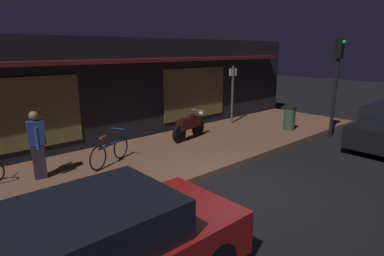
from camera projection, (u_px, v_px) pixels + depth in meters
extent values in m
plane|color=black|center=(239.00, 190.00, 7.48)|extent=(60.00, 60.00, 0.00)
cube|color=brown|center=(162.00, 156.00, 9.62)|extent=(18.00, 4.00, 0.15)
cube|color=black|center=(105.00, 89.00, 11.65)|extent=(18.00, 2.80, 3.60)
cube|color=brown|center=(22.00, 114.00, 8.62)|extent=(3.20, 0.04, 2.00)
cube|color=brown|center=(195.00, 93.00, 12.78)|extent=(3.20, 0.04, 2.00)
cube|color=#591919|center=(127.00, 61.00, 10.21)|extent=(16.20, 0.50, 0.12)
cylinder|color=black|center=(179.00, 134.00, 10.69)|extent=(0.61, 0.24, 0.60)
cylinder|color=black|center=(198.00, 128.00, 11.55)|extent=(0.61, 0.24, 0.60)
cube|color=black|center=(189.00, 123.00, 11.05)|extent=(1.13, 0.50, 0.36)
ellipsoid|color=black|center=(192.00, 116.00, 11.12)|extent=(0.48, 0.33, 0.20)
sphere|color=#F9EDB7|center=(201.00, 114.00, 11.57)|extent=(0.18, 0.18, 0.18)
cylinder|color=gray|center=(198.00, 110.00, 11.37)|extent=(0.14, 0.54, 0.03)
torus|color=black|center=(98.00, 158.00, 8.23)|extent=(0.61, 0.32, 0.66)
torus|color=black|center=(121.00, 147.00, 9.13)|extent=(0.61, 0.32, 0.66)
cube|color=#1E478C|center=(110.00, 145.00, 8.63)|extent=(0.83, 0.42, 0.06)
cube|color=brown|center=(103.00, 137.00, 8.34)|extent=(0.22, 0.16, 0.06)
cylinder|color=#1E478C|center=(118.00, 129.00, 8.92)|extent=(0.20, 0.39, 0.02)
cube|color=#28232D|center=(39.00, 161.00, 7.70)|extent=(0.31, 0.25, 0.85)
cube|color=navy|center=(36.00, 133.00, 7.53)|extent=(0.42, 0.29, 0.58)
sphere|color=#8C6647|center=(34.00, 116.00, 7.43)|extent=(0.22, 0.22, 0.22)
cylinder|color=navy|center=(35.00, 133.00, 7.76)|extent=(0.11, 0.11, 0.52)
cylinder|color=navy|center=(37.00, 138.00, 7.33)|extent=(0.11, 0.11, 0.52)
cylinder|color=#47474C|center=(232.00, 95.00, 13.31)|extent=(0.09, 0.09, 2.40)
cube|color=beige|center=(233.00, 72.00, 13.08)|extent=(0.44, 0.03, 0.30)
cylinder|color=#2D4C33|center=(289.00, 119.00, 12.39)|extent=(0.44, 0.44, 0.85)
cylinder|color=black|center=(290.00, 107.00, 12.28)|extent=(0.48, 0.48, 0.08)
cylinder|color=black|center=(335.00, 90.00, 11.46)|extent=(0.12, 0.12, 3.60)
cube|color=black|center=(339.00, 48.00, 11.11)|extent=(0.24, 0.24, 0.70)
sphere|color=#1ED838|center=(344.00, 42.00, 10.97)|extent=(0.16, 0.16, 0.16)
cylinder|color=black|center=(151.00, 219.00, 5.58)|extent=(0.64, 0.22, 0.64)
cube|color=black|center=(84.00, 229.00, 3.85)|extent=(2.20, 1.60, 0.64)
cylinder|color=black|center=(383.00, 127.00, 12.13)|extent=(0.64, 0.23, 0.64)
cylinder|color=black|center=(354.00, 140.00, 10.39)|extent=(0.64, 0.23, 0.64)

